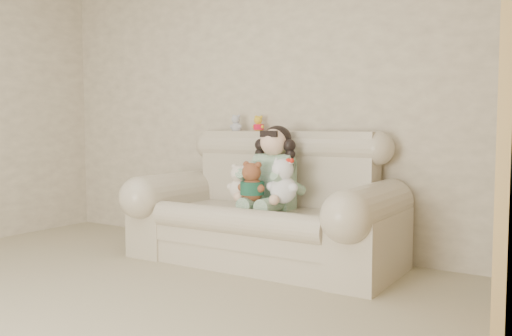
{
  "coord_description": "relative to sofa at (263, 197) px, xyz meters",
  "views": [
    {
      "loc": [
        2.56,
        -1.58,
        1.06
      ],
      "look_at": [
        0.37,
        1.9,
        0.75
      ],
      "focal_mm": 38.11,
      "sensor_mm": 36.0,
      "label": 1
    }
  ],
  "objects": [
    {
      "name": "brown_teddy",
      "position": [
        0.0,
        -0.16,
        0.16
      ],
      "size": [
        0.24,
        0.19,
        0.36
      ],
      "primitive_type": null,
      "rotation": [
        0.0,
        0.0,
        0.08
      ],
      "color": "brown",
      "rests_on": "sofa"
    },
    {
      "name": "wall_right",
      "position": [
        1.88,
        -2.0,
        0.78
      ],
      "size": [
        0.0,
        5.0,
        5.0
      ],
      "primitive_type": "plane",
      "rotation": [
        1.57,
        0.0,
        -1.57
      ],
      "color": "beige",
      "rests_on": "ground"
    },
    {
      "name": "cream_teddy",
      "position": [
        -0.14,
        -0.11,
        0.15
      ],
      "size": [
        0.25,
        0.22,
        0.32
      ],
      "primitive_type": null,
      "rotation": [
        0.0,
        0.0,
        0.33
      ],
      "color": "white",
      "rests_on": "sofa"
    },
    {
      "name": "wall_back",
      "position": [
        -0.37,
        0.5,
        0.78
      ],
      "size": [
        4.5,
        0.0,
        4.5
      ],
      "primitive_type": "plane",
      "rotation": [
        1.57,
        0.0,
        0.0
      ],
      "color": "beige",
      "rests_on": "ground"
    },
    {
      "name": "white_cat",
      "position": [
        0.23,
        -0.09,
        0.19
      ],
      "size": [
        0.31,
        0.27,
        0.4
      ],
      "primitive_type": null,
      "rotation": [
        0.0,
        0.0,
        0.35
      ],
      "color": "silver",
      "rests_on": "sofa"
    },
    {
      "name": "sofa",
      "position": [
        0.0,
        0.0,
        0.0
      ],
      "size": [
        2.1,
        0.95,
        1.03
      ],
      "primitive_type": null,
      "color": "beige",
      "rests_on": "floor"
    },
    {
      "name": "yellow_mini_bear",
      "position": [
        -0.28,
        0.39,
        0.58
      ],
      "size": [
        0.13,
        0.11,
        0.18
      ],
      "primitive_type": null,
      "rotation": [
        0.0,
        0.0,
        -0.2
      ],
      "color": "yellow",
      "rests_on": "sofa"
    },
    {
      "name": "grey_mini_plush",
      "position": [
        -0.48,
        0.35,
        0.59
      ],
      "size": [
        0.13,
        0.1,
        0.19
      ],
      "primitive_type": null,
      "rotation": [
        0.0,
        0.0,
        0.09
      ],
      "color": "silver",
      "rests_on": "sofa"
    },
    {
      "name": "seated_child",
      "position": [
        0.05,
        0.08,
        0.24
      ],
      "size": [
        0.41,
        0.5,
        0.67
      ],
      "primitive_type": null,
      "rotation": [
        0.0,
        0.0,
        0.03
      ],
      "color": "#2A743C",
      "rests_on": "sofa"
    }
  ]
}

